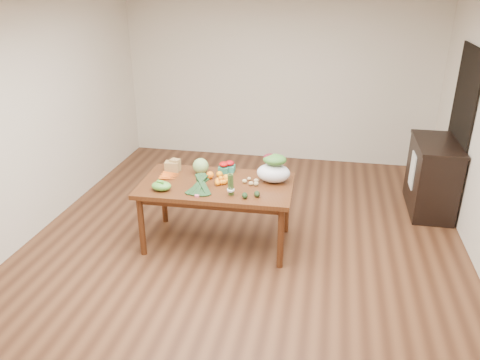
% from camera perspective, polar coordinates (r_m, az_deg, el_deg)
% --- Properties ---
extents(floor, '(6.00, 6.00, 0.00)m').
position_cam_1_polar(floor, '(5.40, 0.36, -8.25)').
color(floor, brown).
rests_on(floor, ground).
extents(room_walls, '(5.02, 6.02, 2.70)m').
position_cam_1_polar(room_walls, '(4.83, 0.40, 5.48)').
color(room_walls, silver).
rests_on(room_walls, floor).
extents(dining_table, '(1.71, 0.98, 0.75)m').
position_cam_1_polar(dining_table, '(5.34, -2.81, -4.08)').
color(dining_table, '#502A12').
rests_on(dining_table, floor).
extents(doorway_dark, '(0.02, 1.00, 2.10)m').
position_cam_1_polar(doorway_dark, '(6.57, 25.12, 5.42)').
color(doorway_dark, black).
rests_on(doorway_dark, floor).
extents(cabinet, '(0.52, 1.02, 0.94)m').
position_cam_1_polar(cabinet, '(6.55, 22.36, 0.40)').
color(cabinet, black).
rests_on(cabinet, floor).
extents(dish_towel, '(0.02, 0.28, 0.45)m').
position_cam_1_polar(dish_towel, '(6.44, 20.27, 1.11)').
color(dish_towel, white).
rests_on(dish_towel, cabinet).
extents(paper_bag, '(0.22, 0.18, 0.15)m').
position_cam_1_polar(paper_bag, '(5.51, -8.30, 1.75)').
color(paper_bag, '#A57D4A').
rests_on(paper_bag, dining_table).
extents(cabbage, '(0.18, 0.18, 0.18)m').
position_cam_1_polar(cabbage, '(5.41, -4.82, 1.71)').
color(cabbage, '#88B166').
rests_on(cabbage, dining_table).
extents(strawberry_basket_a, '(0.12, 0.12, 0.10)m').
position_cam_1_polar(strawberry_basket_a, '(5.44, -2.00, 1.44)').
color(strawberry_basket_a, red).
rests_on(strawberry_basket_a, dining_table).
extents(strawberry_basket_b, '(0.12, 0.12, 0.10)m').
position_cam_1_polar(strawberry_basket_b, '(5.47, -1.26, 1.58)').
color(strawberry_basket_b, '#AC0B16').
rests_on(strawberry_basket_b, dining_table).
extents(orange_a, '(0.08, 0.08, 0.08)m').
position_cam_1_polar(orange_a, '(5.28, -3.67, 0.61)').
color(orange_a, orange).
rests_on(orange_a, dining_table).
extents(orange_b, '(0.07, 0.07, 0.07)m').
position_cam_1_polar(orange_b, '(5.31, -2.52, 0.71)').
color(orange_b, '#FF9A0F').
rests_on(orange_b, dining_table).
extents(orange_c, '(0.09, 0.09, 0.09)m').
position_cam_1_polar(orange_c, '(5.19, -1.65, 0.23)').
color(orange_c, orange).
rests_on(orange_c, dining_table).
extents(mandarin_cluster, '(0.19, 0.19, 0.09)m').
position_cam_1_polar(mandarin_cluster, '(5.15, -2.35, 0.04)').
color(mandarin_cluster, orange).
rests_on(mandarin_cluster, dining_table).
extents(carrots, '(0.23, 0.22, 0.03)m').
position_cam_1_polar(carrots, '(5.39, -8.48, 0.52)').
color(carrots, '#F85C14').
rests_on(carrots, dining_table).
extents(snap_pea_bag, '(0.22, 0.16, 0.10)m').
position_cam_1_polar(snap_pea_bag, '(5.05, -9.56, -0.72)').
color(snap_pea_bag, '#65AF3B').
rests_on(snap_pea_bag, dining_table).
extents(kale_bunch, '(0.33, 0.41, 0.16)m').
position_cam_1_polar(kale_bunch, '(4.93, -5.01, -0.70)').
color(kale_bunch, black).
rests_on(kale_bunch, dining_table).
extents(asparagus_bundle, '(0.08, 0.12, 0.26)m').
position_cam_1_polar(asparagus_bundle, '(4.83, -1.14, -0.55)').
color(asparagus_bundle, '#4B6E32').
rests_on(asparagus_bundle, dining_table).
extents(potato_a, '(0.05, 0.05, 0.04)m').
position_cam_1_polar(potato_a, '(5.17, 0.56, -0.14)').
color(potato_a, tan).
rests_on(potato_a, dining_table).
extents(potato_b, '(0.05, 0.05, 0.05)m').
position_cam_1_polar(potato_b, '(5.11, 1.35, -0.41)').
color(potato_b, tan).
rests_on(potato_b, dining_table).
extents(potato_c, '(0.06, 0.05, 0.05)m').
position_cam_1_polar(potato_c, '(5.17, 1.99, -0.09)').
color(potato_c, '#D8AC7C').
rests_on(potato_c, dining_table).
extents(potato_d, '(0.05, 0.04, 0.04)m').
position_cam_1_polar(potato_d, '(5.24, 1.12, 0.16)').
color(potato_d, tan).
rests_on(potato_d, dining_table).
extents(potato_e, '(0.06, 0.05, 0.05)m').
position_cam_1_polar(potato_e, '(5.10, 1.98, -0.46)').
color(potato_e, tan).
rests_on(potato_e, dining_table).
extents(avocado_a, '(0.08, 0.10, 0.06)m').
position_cam_1_polar(avocado_a, '(4.81, 0.59, -1.90)').
color(avocado_a, black).
rests_on(avocado_a, dining_table).
extents(avocado_b, '(0.09, 0.10, 0.06)m').
position_cam_1_polar(avocado_b, '(4.85, 2.08, -1.72)').
color(avocado_b, black).
rests_on(avocado_b, dining_table).
extents(salad_bag, '(0.38, 0.29, 0.29)m').
position_cam_1_polar(salad_bag, '(5.17, 4.11, 1.28)').
color(salad_bag, white).
rests_on(salad_bag, dining_table).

